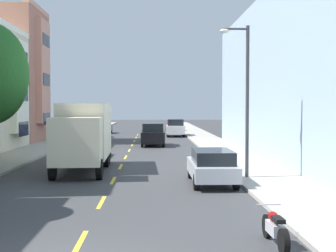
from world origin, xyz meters
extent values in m
plane|color=#38383A|center=(0.00, 30.00, 0.00)|extent=(160.00, 160.00, 0.00)
cube|color=#A39E93|center=(-7.10, 28.00, 0.07)|extent=(3.20, 120.00, 0.14)
cube|color=#A39E93|center=(7.10, 28.00, 0.07)|extent=(3.20, 120.00, 0.14)
cube|color=yellow|center=(0.00, 2.00, 0.00)|extent=(0.14, 2.20, 0.01)
cube|color=yellow|center=(0.00, 7.00, 0.00)|extent=(0.14, 2.20, 0.01)
cube|color=yellow|center=(0.00, 12.00, 0.00)|extent=(0.14, 2.20, 0.01)
cube|color=yellow|center=(0.00, 17.00, 0.00)|extent=(0.14, 2.20, 0.01)
cube|color=yellow|center=(0.00, 22.00, 0.00)|extent=(0.14, 2.20, 0.01)
cube|color=yellow|center=(0.00, 27.00, 0.00)|extent=(0.14, 2.20, 0.01)
cube|color=yellow|center=(0.00, 32.00, 0.00)|extent=(0.14, 2.20, 0.01)
cube|color=yellow|center=(0.00, 37.00, 0.00)|extent=(0.14, 2.20, 0.01)
cube|color=yellow|center=(0.00, 42.00, 0.00)|extent=(0.14, 2.20, 0.01)
cube|color=yellow|center=(0.00, 47.00, 0.00)|extent=(0.14, 2.20, 0.01)
cube|color=white|center=(-8.95, 27.55, 9.25)|extent=(0.60, 7.94, 0.44)
cube|color=white|center=(-8.42, 27.55, 4.88)|extent=(0.55, 3.58, 7.04)
cube|color=#1E232D|center=(-8.13, 27.55, 1.63)|extent=(0.04, 2.72, 1.10)
cube|color=#1E232D|center=(-8.13, 27.55, 4.33)|extent=(0.04, 2.72, 1.10)
cube|color=#1E232D|center=(-8.13, 27.55, 7.04)|extent=(0.04, 2.72, 1.10)
cube|color=#E19B83|center=(-8.95, 35.69, 12.41)|extent=(0.60, 7.94, 0.44)
cube|color=#E19B83|center=(-8.42, 35.69, 6.59)|extent=(0.55, 3.58, 9.51)
cube|color=#1E232D|center=(-8.13, 35.69, 2.20)|extent=(0.04, 2.72, 1.10)
cube|color=#1E232D|center=(-8.13, 35.69, 5.85)|extent=(0.04, 2.72, 1.10)
cube|color=#1E232D|center=(-8.13, 35.69, 9.51)|extent=(0.04, 2.72, 1.10)
cylinder|color=#38383D|center=(6.10, 11.97, 3.58)|extent=(0.16, 0.16, 6.87)
cylinder|color=#38383D|center=(5.55, 11.97, 6.86)|extent=(1.10, 0.10, 0.10)
ellipsoid|color=silver|center=(5.05, 11.97, 6.76)|extent=(0.44, 0.28, 0.20)
cube|color=beige|center=(-1.83, 16.31, 2.08)|extent=(2.56, 5.85, 2.85)
cube|color=beige|center=(-1.72, 12.27, 1.76)|extent=(2.36, 1.96, 2.20)
cube|color=black|center=(-1.69, 11.37, 2.24)|extent=(2.02, 0.14, 0.97)
cube|color=black|center=(-1.91, 19.12, 0.43)|extent=(2.40, 0.23, 0.24)
cylinder|color=black|center=(-2.78, 12.19, 0.48)|extent=(0.31, 0.97, 0.96)
cylinder|color=black|center=(-0.66, 12.25, 0.48)|extent=(0.31, 0.97, 0.96)
cylinder|color=black|center=(-2.94, 17.97, 0.48)|extent=(0.31, 0.97, 0.96)
cylinder|color=black|center=(-0.82, 18.03, 0.48)|extent=(0.31, 0.97, 0.96)
cylinder|color=black|center=(-2.91, 16.87, 0.48)|extent=(0.31, 0.97, 0.96)
cylinder|color=black|center=(-0.79, 16.93, 0.48)|extent=(0.31, 0.97, 0.96)
cube|color=silver|center=(4.32, 43.94, 0.78)|extent=(2.03, 4.83, 0.90)
cube|color=black|center=(4.32, 43.94, 1.58)|extent=(1.76, 2.81, 0.70)
cylinder|color=black|center=(5.21, 45.56, 0.33)|extent=(0.23, 0.66, 0.66)
cylinder|color=black|center=(3.48, 45.59, 0.33)|extent=(0.23, 0.66, 0.66)
cylinder|color=black|center=(5.15, 42.30, 0.33)|extent=(0.23, 0.66, 0.66)
cylinder|color=black|center=(3.42, 42.33, 0.33)|extent=(0.23, 0.66, 0.66)
cube|color=maroon|center=(4.47, 54.37, 0.64)|extent=(1.79, 4.02, 0.62)
cube|color=black|center=(4.48, 53.89, 1.23)|extent=(1.55, 1.70, 0.55)
cylinder|color=black|center=(5.21, 55.74, 0.33)|extent=(0.23, 0.66, 0.66)
cylinder|color=black|center=(3.69, 55.72, 0.33)|extent=(0.23, 0.66, 0.66)
cylinder|color=black|center=(5.25, 53.02, 0.33)|extent=(0.23, 0.66, 0.66)
cylinder|color=black|center=(3.73, 53.00, 0.33)|extent=(0.23, 0.66, 0.66)
cube|color=#195B60|center=(-4.25, 50.49, 0.64)|extent=(1.80, 4.02, 0.62)
cube|color=black|center=(-4.25, 50.97, 1.23)|extent=(1.55, 1.70, 0.55)
cylinder|color=black|center=(-4.99, 49.12, 0.33)|extent=(0.23, 0.66, 0.66)
cylinder|color=black|center=(-3.47, 49.14, 0.33)|extent=(0.23, 0.66, 0.66)
cylinder|color=black|center=(-5.03, 51.84, 0.33)|extent=(0.23, 0.66, 0.66)
cylinder|color=black|center=(-3.51, 51.86, 0.33)|extent=(0.23, 0.66, 0.66)
cube|color=navy|center=(-4.30, 42.27, 0.63)|extent=(1.80, 4.50, 0.60)
cube|color=black|center=(-4.30, 42.50, 1.18)|extent=(1.59, 2.16, 0.50)
cylinder|color=black|center=(-5.10, 40.74, 0.33)|extent=(0.22, 0.66, 0.66)
cylinder|color=black|center=(-3.52, 40.74, 0.33)|extent=(0.22, 0.66, 0.66)
cylinder|color=black|center=(-5.09, 43.80, 0.33)|extent=(0.22, 0.66, 0.66)
cylinder|color=black|center=(-3.51, 43.80, 0.33)|extent=(0.22, 0.66, 0.66)
cube|color=#B2B5BA|center=(4.36, 10.97, 0.64)|extent=(1.84, 4.71, 0.62)
cube|color=black|center=(4.36, 10.59, 1.23)|extent=(1.61, 2.83, 0.55)
cylinder|color=black|center=(5.16, 12.56, 0.33)|extent=(0.22, 0.66, 0.66)
cylinder|color=black|center=(3.56, 12.57, 0.33)|extent=(0.22, 0.66, 0.66)
cylinder|color=black|center=(5.15, 9.36, 0.33)|extent=(0.22, 0.66, 0.66)
cylinder|color=black|center=(3.55, 9.37, 0.33)|extent=(0.22, 0.66, 0.66)
cube|color=black|center=(1.80, 31.24, 0.78)|extent=(1.95, 4.80, 0.90)
cube|color=black|center=(1.80, 31.24, 1.58)|extent=(1.72, 2.78, 0.70)
cylinder|color=black|center=(2.67, 32.87, 0.33)|extent=(0.22, 0.66, 0.66)
cylinder|color=black|center=(0.94, 32.87, 0.33)|extent=(0.22, 0.66, 0.66)
cylinder|color=black|center=(2.67, 29.61, 0.33)|extent=(0.22, 0.66, 0.66)
cylinder|color=black|center=(0.94, 29.61, 0.33)|extent=(0.22, 0.66, 0.66)
cylinder|color=black|center=(4.74, 2.30, 0.30)|extent=(0.15, 0.60, 0.60)
cylinder|color=black|center=(4.76, 0.85, 0.30)|extent=(0.15, 0.60, 0.60)
cube|color=silver|center=(4.75, 1.57, 0.42)|extent=(0.30, 0.82, 0.28)
ellipsoid|color=maroon|center=(4.75, 1.74, 0.68)|extent=(0.24, 0.48, 0.22)
cube|color=black|center=(4.76, 1.31, 0.70)|extent=(0.23, 0.52, 0.10)
cylinder|color=silver|center=(4.74, 2.18, 0.88)|extent=(0.62, 0.04, 0.03)
camera|label=1|loc=(1.81, -9.87, 3.37)|focal=51.66mm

